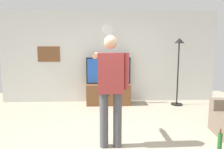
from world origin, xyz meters
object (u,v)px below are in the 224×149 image
(television, at_px, (108,71))
(wall_clock, at_px, (108,30))
(floor_lamp, at_px, (179,58))
(person_standing_nearer_lamp, at_px, (111,85))
(framed_picture, at_px, (49,54))
(beverage_bottle, at_px, (220,141))
(tv_stand, at_px, (109,94))

(television, height_order, wall_clock, wall_clock)
(wall_clock, height_order, floor_lamp, wall_clock)
(floor_lamp, relative_size, person_standing_nearer_lamp, 1.04)
(framed_picture, height_order, beverage_bottle, framed_picture)
(person_standing_nearer_lamp, xyz_separation_m, beverage_bottle, (1.73, -0.22, -0.88))
(wall_clock, height_order, person_standing_nearer_lamp, wall_clock)
(tv_stand, height_order, framed_picture, framed_picture)
(person_standing_nearer_lamp, bearing_deg, television, 89.20)
(wall_clock, bearing_deg, tv_stand, -90.00)
(television, bearing_deg, framed_picture, 171.85)
(television, relative_size, floor_lamp, 0.67)
(tv_stand, relative_size, wall_clock, 4.35)
(person_standing_nearer_lamp, relative_size, beverage_bottle, 5.15)
(framed_picture, distance_m, floor_lamp, 3.72)
(floor_lamp, height_order, beverage_bottle, floor_lamp)
(television, bearing_deg, beverage_bottle, -58.87)
(wall_clock, bearing_deg, beverage_bottle, -60.94)
(person_standing_nearer_lamp, height_order, beverage_bottle, person_standing_nearer_lamp)
(person_standing_nearer_lamp, bearing_deg, tv_stand, 89.18)
(television, bearing_deg, floor_lamp, -6.49)
(television, relative_size, wall_clock, 4.42)
(tv_stand, xyz_separation_m, framed_picture, (-1.74, 0.30, 1.14))
(floor_lamp, distance_m, person_standing_nearer_lamp, 3.10)
(wall_clock, relative_size, person_standing_nearer_lamp, 0.16)
(floor_lamp, bearing_deg, person_standing_nearer_lamp, -130.05)
(tv_stand, distance_m, wall_clock, 1.85)
(tv_stand, height_order, beverage_bottle, tv_stand)
(wall_clock, distance_m, beverage_bottle, 4.01)
(framed_picture, relative_size, beverage_bottle, 1.82)
(framed_picture, bearing_deg, person_standing_nearer_lamp, -59.02)
(television, xyz_separation_m, person_standing_nearer_lamp, (-0.04, -2.58, 0.06))
(tv_stand, bearing_deg, framed_picture, 170.36)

